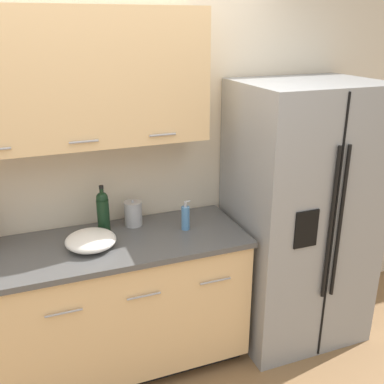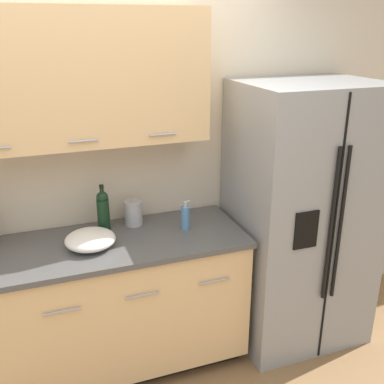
{
  "view_description": "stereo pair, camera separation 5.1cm",
  "coord_description": "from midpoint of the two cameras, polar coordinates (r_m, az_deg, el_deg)",
  "views": [
    {
      "loc": [
        -0.38,
        -1.59,
        2.17
      ],
      "look_at": [
        0.57,
        0.87,
        1.18
      ],
      "focal_mm": 42.0,
      "sensor_mm": 36.0,
      "label": 1
    },
    {
      "loc": [
        -0.33,
        -1.61,
        2.17
      ],
      "look_at": [
        0.57,
        0.87,
        1.18
      ],
      "focal_mm": 42.0,
      "sensor_mm": 36.0,
      "label": 2
    }
  ],
  "objects": [
    {
      "name": "counter_unit",
      "position": [
        3.02,
        -11.39,
        -14.21
      ],
      "size": [
        1.88,
        0.64,
        0.93
      ],
      "color": "black",
      "rests_on": "ground_plane"
    },
    {
      "name": "refrigerator",
      "position": [
        3.22,
        14.04,
        -3.03
      ],
      "size": [
        0.9,
        0.75,
        1.84
      ],
      "color": "gray",
      "rests_on": "ground_plane"
    },
    {
      "name": "wine_bottle",
      "position": [
        2.86,
        -10.72,
        -2.33
      ],
      "size": [
        0.08,
        0.08,
        0.31
      ],
      "color": "black",
      "rests_on": "counter_unit"
    },
    {
      "name": "mixing_bowl",
      "position": [
        2.72,
        -12.26,
        -5.91
      ],
      "size": [
        0.3,
        0.3,
        0.1
      ],
      "color": "white",
      "rests_on": "counter_unit"
    },
    {
      "name": "soap_dispenser",
      "position": [
        2.87,
        -0.33,
        -3.27
      ],
      "size": [
        0.06,
        0.05,
        0.19
      ],
      "color": "#4C7FB2",
      "rests_on": "counter_unit"
    },
    {
      "name": "steel_canister",
      "position": [
        2.96,
        -6.95,
        -2.66
      ],
      "size": [
        0.12,
        0.12,
        0.18
      ],
      "color": "#A3A3A5",
      "rests_on": "counter_unit"
    },
    {
      "name": "wall_back",
      "position": [
        2.89,
        -12.6,
        5.17
      ],
      "size": [
        10.0,
        0.39,
        2.6
      ],
      "color": "beige",
      "rests_on": "ground_plane"
    }
  ]
}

